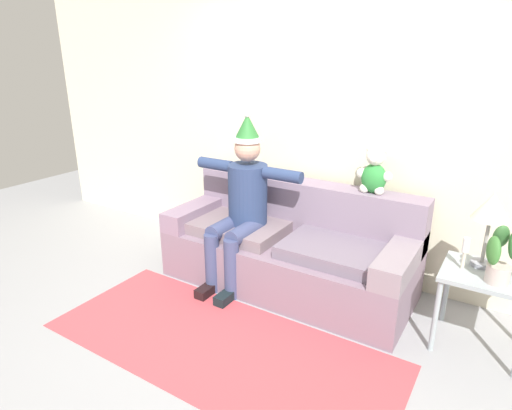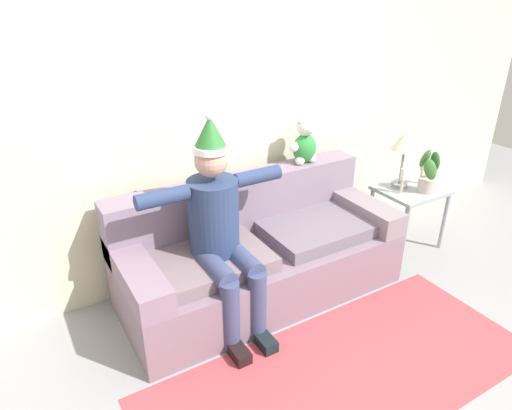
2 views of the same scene
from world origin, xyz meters
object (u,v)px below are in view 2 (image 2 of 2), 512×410
object	(u,v)px
person_seated	(220,226)
teddy_bear	(305,142)
candle_tall	(403,178)
potted_plant	(428,172)
couch	(257,252)
table_lamp	(405,143)
candle_short	(423,169)
side_table	(410,198)

from	to	relation	value
person_seated	teddy_bear	size ratio (longest dim) A/B	3.92
candle_tall	potted_plant	bearing A→B (deg)	-23.28
couch	candle_tall	bearing A→B (deg)	-5.12
person_seated	teddy_bear	xyz separation A→B (m)	(0.98, 0.43, 0.29)
teddy_bear	table_lamp	world-z (taller)	teddy_bear
teddy_bear	potted_plant	bearing A→B (deg)	-25.85
potted_plant	candle_short	distance (m)	0.19
teddy_bear	candle_tall	distance (m)	0.91
couch	person_seated	bearing A→B (deg)	-156.32
potted_plant	couch	bearing A→B (deg)	172.35
person_seated	side_table	distance (m)	1.92
couch	table_lamp	size ratio (longest dim) A/B	4.08
side_table	candle_tall	size ratio (longest dim) A/B	2.54
couch	side_table	distance (m)	1.53
side_table	couch	bearing A→B (deg)	176.16
teddy_bear	table_lamp	bearing A→B (deg)	-17.00
teddy_bear	side_table	xyz separation A→B (m)	(0.92, -0.36, -0.56)
teddy_bear	candle_tall	world-z (taller)	teddy_bear
teddy_bear	candle_short	bearing A→B (deg)	-16.59
side_table	candle_short	distance (m)	0.28
person_seated	table_lamp	xyz separation A→B (m)	(1.85, 0.16, 0.22)
table_lamp	potted_plant	xyz separation A→B (m)	(0.10, -0.20, -0.22)
teddy_bear	candle_short	size ratio (longest dim) A/B	1.80
person_seated	table_lamp	size ratio (longest dim) A/B	2.89
side_table	candle_tall	world-z (taller)	candle_tall
potted_plant	candle_short	world-z (taller)	potted_plant
couch	candle_short	xyz separation A→B (m)	(1.67, -0.06, 0.37)
person_seated	candle_short	xyz separation A→B (m)	(2.06, 0.11, -0.05)
couch	person_seated	distance (m)	0.60
teddy_bear	table_lamp	size ratio (longest dim) A/B	0.74
table_lamp	potted_plant	world-z (taller)	table_lamp
side_table	potted_plant	world-z (taller)	potted_plant
teddy_bear	candle_short	xyz separation A→B (m)	(1.08, -0.32, -0.34)
couch	potted_plant	world-z (taller)	potted_plant
couch	side_table	xyz separation A→B (m)	(1.52, -0.10, 0.15)
side_table	potted_plant	bearing A→B (deg)	-65.80
couch	candle_tall	distance (m)	1.42
potted_plant	side_table	bearing A→B (deg)	114.20
couch	person_seated	world-z (taller)	person_seated
couch	side_table	world-z (taller)	couch
candle_tall	table_lamp	bearing A→B (deg)	48.20
table_lamp	potted_plant	distance (m)	0.32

